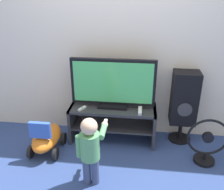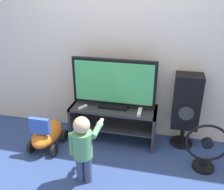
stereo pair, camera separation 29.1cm
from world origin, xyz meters
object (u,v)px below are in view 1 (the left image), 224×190
at_px(floor_fan, 207,143).
at_px(speaker_tower, 184,100).
at_px(ride_on_toy, 47,138).
at_px(remote_primary, 82,108).
at_px(child, 90,146).
at_px(television, 113,84).
at_px(game_console, 140,111).

bearing_deg(floor_fan, speaker_tower, 117.64).
bearing_deg(ride_on_toy, remote_primary, 30.88).
bearing_deg(remote_primary, speaker_tower, 9.49).
bearing_deg(child, remote_primary, 109.16).
relative_size(child, floor_fan, 1.34).
relative_size(television, ride_on_toy, 1.79).
relative_size(speaker_tower, ride_on_toy, 1.64).
xyz_separation_m(speaker_tower, floor_fan, (0.23, -0.44, -0.33)).
distance_m(speaker_tower, floor_fan, 0.60).
relative_size(child, ride_on_toy, 1.32).
distance_m(remote_primary, child, 0.74).
relative_size(floor_fan, ride_on_toy, 0.98).
height_order(game_console, floor_fan, floor_fan).
bearing_deg(ride_on_toy, speaker_tower, 15.21).
bearing_deg(remote_primary, television, 17.92).
bearing_deg(remote_primary, ride_on_toy, -149.12).
distance_m(child, ride_on_toy, 0.84).
relative_size(game_console, child, 0.23).
relative_size(television, remote_primary, 7.99).
xyz_separation_m(child, speaker_tower, (1.02, 0.91, 0.14)).
bearing_deg(television, child, -98.85).
height_order(game_console, ride_on_toy, game_console).
xyz_separation_m(child, ride_on_toy, (-0.65, 0.46, -0.26)).
height_order(television, game_console, television).
bearing_deg(child, ride_on_toy, 144.64).
bearing_deg(speaker_tower, remote_primary, -170.51).
bearing_deg(child, television, 81.15).
relative_size(remote_primary, child, 0.17).
height_order(speaker_tower, ride_on_toy, speaker_tower).
bearing_deg(game_console, ride_on_toy, -167.41).
xyz_separation_m(game_console, child, (-0.47, -0.71, -0.05)).
distance_m(television, game_console, 0.46).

